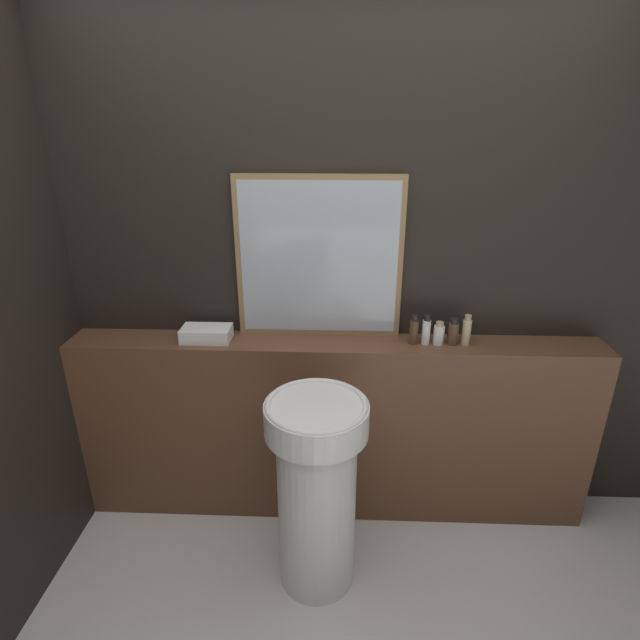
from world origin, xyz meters
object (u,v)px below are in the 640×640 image
(pedestal_sink, at_px, (317,488))
(mirror, at_px, (319,259))
(hand_soap_bottle, at_px, (467,331))
(conditioner_bottle, at_px, (426,331))
(towel_stack, at_px, (207,334))
(body_wash_bottle, at_px, (453,332))
(shampoo_bottle, at_px, (414,331))
(lotion_bottle, at_px, (439,334))

(pedestal_sink, distance_m, mirror, 1.03)
(pedestal_sink, relative_size, hand_soap_bottle, 6.25)
(conditioner_bottle, bearing_deg, hand_soap_bottle, 0.00)
(pedestal_sink, bearing_deg, conditioner_bottle, 43.00)
(towel_stack, distance_m, body_wash_bottle, 1.18)
(hand_soap_bottle, bearing_deg, shampoo_bottle, 180.00)
(shampoo_bottle, height_order, lotion_bottle, shampoo_bottle)
(pedestal_sink, distance_m, conditioner_bottle, 0.87)
(shampoo_bottle, bearing_deg, mirror, 168.10)
(shampoo_bottle, distance_m, hand_soap_bottle, 0.25)
(mirror, height_order, towel_stack, mirror)
(mirror, distance_m, conditioner_bottle, 0.61)
(shampoo_bottle, height_order, conditioner_bottle, same)
(pedestal_sink, xyz_separation_m, conditioner_bottle, (0.50, 0.46, 0.55))
(body_wash_bottle, bearing_deg, pedestal_sink, -143.41)
(conditioner_bottle, height_order, body_wash_bottle, conditioner_bottle)
(mirror, bearing_deg, conditioner_bottle, -10.61)
(conditioner_bottle, xyz_separation_m, hand_soap_bottle, (0.19, 0.00, 0.00))
(lotion_bottle, distance_m, body_wash_bottle, 0.07)
(conditioner_bottle, distance_m, hand_soap_bottle, 0.19)
(towel_stack, bearing_deg, body_wash_bottle, -0.00)
(conditioner_bottle, bearing_deg, pedestal_sink, -137.00)
(conditioner_bottle, distance_m, lotion_bottle, 0.06)
(towel_stack, height_order, conditioner_bottle, conditioner_bottle)
(conditioner_bottle, relative_size, hand_soap_bottle, 0.97)
(pedestal_sink, relative_size, mirror, 1.19)
(towel_stack, bearing_deg, pedestal_sink, -39.95)
(lotion_bottle, xyz_separation_m, hand_soap_bottle, (0.13, -0.00, 0.02))
(pedestal_sink, bearing_deg, towel_stack, 140.05)
(towel_stack, height_order, body_wash_bottle, body_wash_bottle)
(pedestal_sink, height_order, mirror, mirror)
(body_wash_bottle, xyz_separation_m, hand_soap_bottle, (0.06, 0.00, 0.01))
(hand_soap_bottle, bearing_deg, conditioner_bottle, 180.00)
(hand_soap_bottle, bearing_deg, body_wash_bottle, -180.00)
(mirror, relative_size, hand_soap_bottle, 5.23)
(towel_stack, xyz_separation_m, conditioner_bottle, (1.05, 0.00, 0.03))
(lotion_bottle, bearing_deg, body_wash_bottle, -0.00)
(mirror, relative_size, shampoo_bottle, 5.43)
(shampoo_bottle, xyz_separation_m, body_wash_bottle, (0.18, -0.00, -0.01))
(towel_stack, height_order, shampoo_bottle, shampoo_bottle)
(towel_stack, relative_size, lotion_bottle, 2.10)
(towel_stack, distance_m, shampoo_bottle, 0.99)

